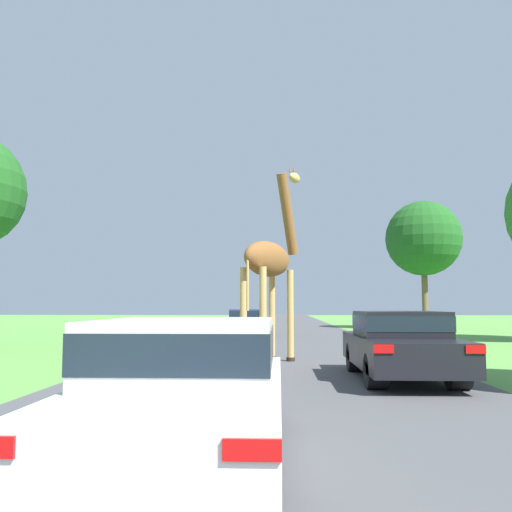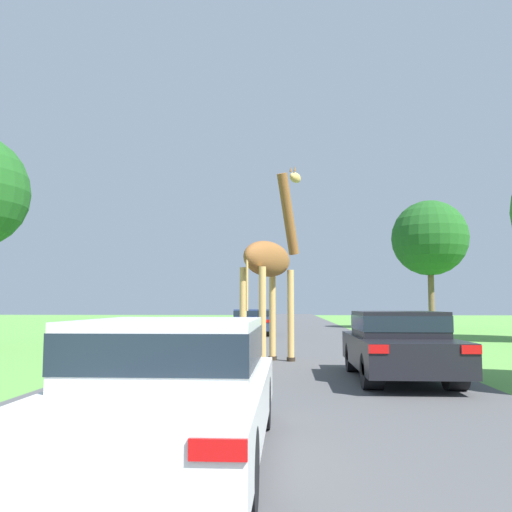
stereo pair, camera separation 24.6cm
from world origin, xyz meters
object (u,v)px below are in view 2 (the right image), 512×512
object	(u,v)px
giraffe_near_road	(270,262)
car_lead_maroon	(172,384)
car_queue_right	(253,321)
car_queue_left	(398,343)
tree_right_cluster	(430,238)

from	to	relation	value
giraffe_near_road	car_lead_maroon	world-z (taller)	giraffe_near_road
car_lead_maroon	car_queue_right	xyz separation A→B (m)	(-0.67, 22.20, -0.03)
car_lead_maroon	car_queue_left	xyz separation A→B (m)	(3.40, 5.90, 0.01)
car_lead_maroon	tree_right_cluster	size ratio (longest dim) A/B	0.57
car_queue_left	car_lead_maroon	bearing A→B (deg)	-119.94
giraffe_near_road	car_queue_left	distance (m)	4.55
car_queue_right	car_queue_left	size ratio (longest dim) A/B	1.05
car_queue_left	tree_right_cluster	xyz separation A→B (m)	(6.77, 23.50, 5.00)
car_lead_maroon	car_queue_left	bearing A→B (deg)	60.06
car_lead_maroon	car_queue_right	distance (m)	22.21
car_lead_maroon	car_queue_left	size ratio (longest dim) A/B	1.06
car_queue_left	giraffe_near_road	bearing A→B (deg)	131.09
tree_right_cluster	car_queue_right	bearing A→B (deg)	-146.42
tree_right_cluster	giraffe_near_road	bearing A→B (deg)	-114.95
car_queue_left	tree_right_cluster	world-z (taller)	tree_right_cluster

